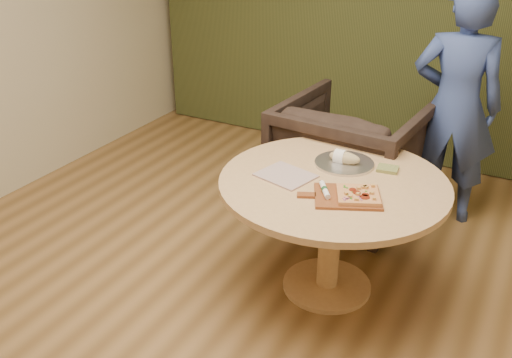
{
  "coord_description": "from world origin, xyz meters",
  "views": [
    {
      "loc": [
        1.26,
        -2.08,
        2.2
      ],
      "look_at": [
        0.01,
        0.25,
        0.88
      ],
      "focal_mm": 40.0,
      "sensor_mm": 36.0,
      "label": 1
    }
  ],
  "objects": [
    {
      "name": "bread_roll",
      "position": [
        0.24,
        0.92,
        0.79
      ],
      "size": [
        0.19,
        0.09,
        0.09
      ],
      "color": "tan",
      "rests_on": "serving_tray"
    },
    {
      "name": "serving_tray",
      "position": [
        0.25,
        0.92,
        0.76
      ],
      "size": [
        0.36,
        0.36,
        0.02
      ],
      "color": "silver",
      "rests_on": "pedestal_table"
    },
    {
      "name": "flatbread_pizza",
      "position": [
        0.47,
        0.53,
        0.78
      ],
      "size": [
        0.29,
        0.29,
        0.04
      ],
      "rotation": [
        0.0,
        0.0,
        0.42
      ],
      "color": "#E09957",
      "rests_on": "pizza_paddle"
    },
    {
      "name": "curtain",
      "position": [
        0.0,
        2.9,
        1.4
      ],
      "size": [
        4.8,
        0.14,
        2.78
      ],
      "primitive_type": "cube",
      "color": "#333A1A",
      "rests_on": "ground"
    },
    {
      "name": "cutlery_roll",
      "position": [
        0.3,
        0.5,
        0.78
      ],
      "size": [
        0.13,
        0.18,
        0.03
      ],
      "rotation": [
        0.0,
        0.0,
        0.57
      ],
      "color": "white",
      "rests_on": "pizza_paddle"
    },
    {
      "name": "pizza_paddle",
      "position": [
        0.41,
        0.52,
        0.76
      ],
      "size": [
        0.47,
        0.4,
        0.01
      ],
      "rotation": [
        0.0,
        0.0,
        0.42
      ],
      "color": "brown",
      "rests_on": "pedestal_table"
    },
    {
      "name": "pedestal_table",
      "position": [
        0.28,
        0.69,
        0.61
      ],
      "size": [
        1.31,
        1.31,
        0.75
      ],
      "rotation": [
        0.0,
        0.0,
        0.2
      ],
      "color": "tan",
      "rests_on": "ground"
    },
    {
      "name": "armchair",
      "position": [
        0.06,
        1.65,
        0.5
      ],
      "size": [
        1.04,
        0.98,
        1.0
      ],
      "primitive_type": "imported",
      "rotation": [
        0.0,
        0.0,
        3.06
      ],
      "color": "black",
      "rests_on": "ground"
    },
    {
      "name": "newspaper",
      "position": [
        0.01,
        0.6,
        0.76
      ],
      "size": [
        0.35,
        0.32,
        0.01
      ],
      "primitive_type": "cube",
      "rotation": [
        0.0,
        0.0,
        -0.26
      ],
      "color": "silver",
      "rests_on": "pedestal_table"
    },
    {
      "name": "person_standing",
      "position": [
        0.69,
        1.97,
        0.86
      ],
      "size": [
        0.68,
        0.5,
        1.73
      ],
      "primitive_type": "imported",
      "rotation": [
        0.0,
        0.0,
        3.29
      ],
      "color": "#36498D",
      "rests_on": "ground"
    },
    {
      "name": "room_shell",
      "position": [
        0.0,
        0.0,
        1.4
      ],
      "size": [
        5.04,
        6.04,
        2.84
      ],
      "color": "olive",
      "rests_on": "ground"
    },
    {
      "name": "green_packet",
      "position": [
        0.51,
        0.96,
        0.76
      ],
      "size": [
        0.13,
        0.11,
        0.02
      ],
      "primitive_type": "cube",
      "rotation": [
        0.0,
        0.0,
        0.13
      ],
      "color": "#626A2F",
      "rests_on": "pedestal_table"
    }
  ]
}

